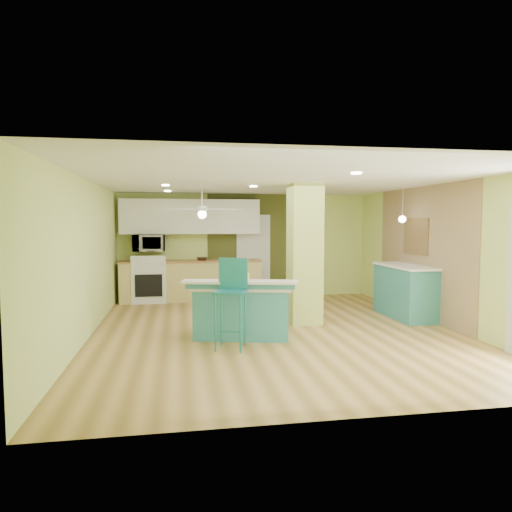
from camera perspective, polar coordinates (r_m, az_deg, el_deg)
The scene contains 22 objects.
floor at distance 7.80m, azimuth 2.36°, elevation -9.33°, with size 6.00×7.00×0.01m, color olive.
ceiling at distance 7.61m, azimuth 2.42°, elevation 9.38°, with size 6.00×7.00×0.01m, color white.
wall_back at distance 11.04m, azimuth -1.40°, elevation 1.28°, with size 6.00×0.01×2.50m, color #D3E77C.
wall_front at distance 4.25m, azimuth 12.31°, elevation -3.67°, with size 6.00×0.01×2.50m, color #D3E77C.
wall_left at distance 7.57m, azimuth -20.46°, elevation -0.38°, with size 0.01×7.00×2.50m, color #D3E77C.
wall_right at distance 8.73m, azimuth 22.06°, elevation 0.17°, with size 0.01×7.00×2.50m, color #D3E77C.
wood_panel at distance 9.24m, azimuth 20.01°, elevation 0.43°, with size 0.02×3.40×2.50m, color #917252.
olive_accent at distance 11.06m, azimuth -0.36°, elevation 1.29°, with size 2.20×0.02×2.50m, color #43481D.
interior_door at distance 11.05m, azimuth -0.34°, elevation -0.01°, with size 0.82×0.05×2.00m, color silver.
column at distance 8.24m, azimuth 6.09°, elevation 0.23°, with size 0.55×0.55×2.50m, color #B5C35A.
kitchen_run at distance 10.70m, azimuth -8.07°, elevation -3.04°, with size 3.25×0.63×0.94m.
stove at distance 10.71m, azimuth -13.16°, elevation -3.17°, with size 0.76×0.66×1.08m.
upper_cabinets at distance 10.73m, azimuth -8.17°, elevation 4.89°, with size 3.20×0.34×0.80m, color white.
microwave at distance 10.64m, azimuth -13.24°, elevation 1.59°, with size 0.70×0.48×0.39m, color white.
ceiling_fan at distance 9.43m, azimuth -6.75°, elevation 5.77°, with size 1.41×1.41×0.61m.
pendant_lamp at distance 9.19m, azimuth 17.82°, elevation 4.43°, with size 0.14×0.14×0.69m.
wall_decor at distance 9.39m, azimuth 19.34°, elevation 2.34°, with size 0.03×0.90×0.70m, color brown.
peninsula at distance 7.30m, azimuth -1.75°, elevation -6.72°, with size 1.82×1.28×0.94m.
bar_stool at distance 6.63m, azimuth -3.05°, elevation -4.04°, with size 0.55×0.55×1.30m.
side_counter at distance 9.23m, azimuth 18.16°, elevation -4.17°, with size 0.67×1.57×1.01m.
fruit_bowl at distance 10.65m, azimuth -6.75°, elevation -0.35°, with size 0.27×0.27×0.07m, color #3B2618.
canister at distance 7.36m, azimuth -1.48°, elevation -2.88°, with size 0.17×0.17×0.19m, color gold.
Camera 1 is at (-1.58, -7.41, 1.83)m, focal length 32.00 mm.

